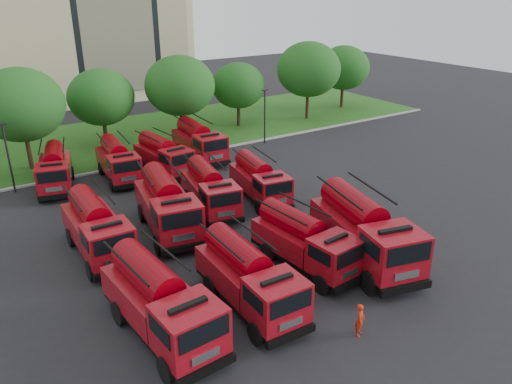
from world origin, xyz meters
The scene contains 29 objects.
ground centered at (0.00, 0.00, 0.00)m, with size 140.00×140.00×0.00m, color black.
lawn centered at (0.00, 26.00, 0.06)m, with size 70.00×16.00×0.12m, color #1A4D14.
curb centered at (0.00, 17.90, 0.07)m, with size 70.00×0.30×0.14m, color gray.
tree_2 centered at (-8.00, 21.50, 5.35)m, with size 6.72×6.72×8.22m.
tree_3 centered at (-1.00, 24.00, 4.68)m, with size 5.88×5.88×7.19m.
tree_4 centered at (6.00, 22.50, 5.22)m, with size 6.55×6.55×8.01m.
tree_5 centered at (13.00, 23.50, 4.35)m, with size 5.46×5.46×6.68m.
tree_6 centered at (21.00, 22.00, 5.49)m, with size 6.89×6.89×8.42m.
tree_7 centered at (28.00, 24.00, 4.82)m, with size 6.05×6.05×7.39m.
lamp_post_0 centered at (-10.00, 17.20, 2.90)m, with size 0.60×0.25×5.11m.
lamp_post_1 centered at (12.00, 17.20, 2.90)m, with size 0.60×0.25×5.11m.
fire_truck_0 centered at (-7.54, -3.56, 1.66)m, with size 3.05×7.40×3.30m.
fire_truck_1 centered at (-3.34, -3.89, 1.56)m, with size 2.68×6.90×3.11m.
fire_truck_2 centered at (1.04, -2.48, 1.51)m, with size 2.84×6.76×3.00m.
fire_truck_3 centered at (4.05, -3.77, 1.83)m, with size 4.55×8.40×3.63m.
fire_truck_4 centered at (-7.63, 4.91, 1.59)m, with size 2.70×7.00×3.16m.
fire_truck_5 centered at (-3.23, 5.42, 1.71)m, with size 3.85×7.80×3.40m.
fire_truck_6 centered at (0.35, 6.61, 1.51)m, with size 3.43×6.87×2.99m.
fire_truck_7 centered at (4.08, 6.31, 1.45)m, with size 3.18×6.59×2.88m.
fire_truck_8 centered at (-7.23, 16.34, 1.47)m, with size 3.76×6.77×2.93m.
fire_truck_9 centered at (-2.75, 15.60, 1.48)m, with size 2.90×6.64×2.93m.
fire_truck_10 centered at (0.70, 14.91, 1.46)m, with size 2.80×6.54×2.90m.
fire_truck_11 centered at (4.62, 16.35, 1.59)m, with size 2.88×7.07×3.15m.
firefighter_0 centered at (-0.49, -8.24, 0.00)m, with size 0.56×0.41×1.54m, color #B3210D.
firefighter_1 centered at (-3.37, -5.21, 0.00)m, with size 0.73×0.40×1.50m, color #B3210D.
firefighter_2 centered at (5.56, -5.01, 0.00)m, with size 0.98×0.56×1.67m, color #B3210D.
firefighter_3 centered at (2.85, -1.64, 0.00)m, with size 1.11×0.57×1.72m, color black.
firefighter_4 centered at (-8.07, 0.15, 0.00)m, with size 0.75×0.49×1.53m, color black.
firefighter_5 centered at (8.49, 2.80, 0.00)m, with size 1.61×0.69×1.73m, color #B3210D.
Camera 1 is at (-13.86, -20.38, 14.00)m, focal length 35.00 mm.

